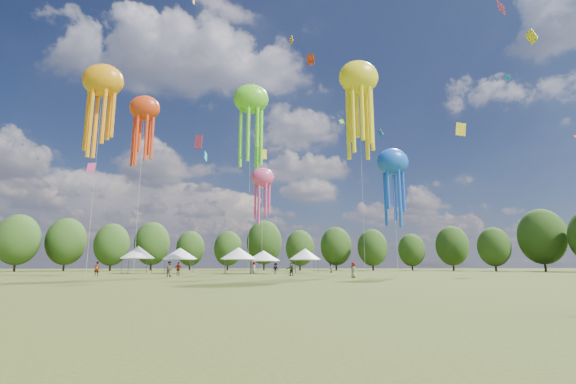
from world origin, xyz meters
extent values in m
plane|color=#384416|center=(0.00, 0.00, 0.00)|extent=(300.00, 300.00, 0.00)
imported|color=gray|center=(-9.15, 36.38, 0.86)|extent=(1.05, 0.98, 1.73)
imported|color=gray|center=(0.99, 58.01, 0.93)|extent=(0.81, 1.03, 1.85)
imported|color=gray|center=(14.42, 59.53, 0.80)|extent=(0.92, 0.98, 1.61)
imported|color=gray|center=(3.97, 49.71, 0.80)|extent=(1.17, 0.92, 1.60)
imported|color=gray|center=(-9.10, 42.60, 0.83)|extent=(1.06, 0.78, 1.67)
imported|color=gray|center=(5.04, 39.30, 0.80)|extent=(1.46, 1.30, 1.61)
imported|color=gray|center=(-18.35, 40.64, 0.88)|extent=(0.74, 0.76, 1.76)
imported|color=gray|center=(10.58, 31.05, 0.79)|extent=(0.57, 0.81, 1.57)
cylinder|color=#47474C|center=(-19.67, 55.41, 1.15)|extent=(0.08, 0.08, 2.30)
cylinder|color=#47474C|center=(-19.67, 59.15, 1.15)|extent=(0.08, 0.08, 2.30)
cylinder|color=#47474C|center=(-15.93, 55.41, 1.15)|extent=(0.08, 0.08, 2.30)
cylinder|color=#47474C|center=(-15.93, 59.15, 1.15)|extent=(0.08, 0.08, 2.30)
cube|color=white|center=(-17.80, 57.28, 2.35)|extent=(4.14, 4.14, 0.10)
cone|color=white|center=(-17.80, 57.28, 3.38)|extent=(5.38, 5.38, 1.97)
cylinder|color=#47474C|center=(-13.22, 55.73, 1.09)|extent=(0.08, 0.08, 2.17)
cylinder|color=#47474C|center=(-13.22, 59.75, 1.09)|extent=(0.08, 0.08, 2.17)
cylinder|color=#47474C|center=(-9.20, 55.73, 1.09)|extent=(0.08, 0.08, 2.17)
cylinder|color=#47474C|center=(-9.20, 59.75, 1.09)|extent=(0.08, 0.08, 2.17)
cube|color=white|center=(-11.21, 57.74, 2.22)|extent=(4.43, 4.43, 0.10)
cone|color=white|center=(-11.21, 57.74, 3.20)|extent=(5.76, 5.76, 1.86)
cylinder|color=#47474C|center=(-3.54, 49.87, 1.05)|extent=(0.08, 0.08, 2.10)
cylinder|color=#47474C|center=(-3.54, 53.76, 1.05)|extent=(0.08, 0.08, 2.10)
cylinder|color=#47474C|center=(0.34, 49.87, 1.05)|extent=(0.08, 0.08, 2.10)
cylinder|color=#47474C|center=(0.34, 53.76, 1.05)|extent=(0.08, 0.08, 2.10)
cube|color=white|center=(-1.60, 51.81, 2.15)|extent=(4.29, 4.29, 0.10)
cone|color=white|center=(-1.60, 51.81, 3.10)|extent=(5.57, 5.57, 1.80)
cylinder|color=#47474C|center=(0.41, 50.64, 0.93)|extent=(0.08, 0.08, 1.86)
cylinder|color=#47474C|center=(0.41, 54.31, 0.93)|extent=(0.08, 0.08, 1.86)
cylinder|color=#47474C|center=(4.09, 50.64, 0.93)|extent=(0.08, 0.08, 1.86)
cylinder|color=#47474C|center=(4.09, 54.31, 0.93)|extent=(0.08, 0.08, 1.86)
cube|color=white|center=(2.25, 52.48, 1.91)|extent=(4.08, 4.08, 0.10)
cone|color=white|center=(2.25, 52.48, 2.76)|extent=(5.30, 5.30, 1.60)
cylinder|color=#47474C|center=(7.56, 54.43, 1.07)|extent=(0.08, 0.08, 2.14)
cylinder|color=#47474C|center=(7.56, 58.12, 1.07)|extent=(0.08, 0.08, 2.14)
cylinder|color=#47474C|center=(11.26, 54.43, 1.07)|extent=(0.08, 0.08, 2.14)
cylinder|color=#47474C|center=(11.26, 58.12, 1.07)|extent=(0.08, 0.08, 2.14)
cube|color=white|center=(9.41, 56.28, 2.19)|extent=(4.10, 4.10, 0.10)
cone|color=white|center=(9.41, 56.28, 3.15)|extent=(5.33, 5.33, 1.83)
ellipsoid|color=red|center=(-12.76, 35.58, 19.51)|extent=(3.47, 2.43, 2.95)
cylinder|color=beige|center=(-12.76, 35.58, 9.76)|extent=(0.03, 0.03, 19.51)
ellipsoid|color=#64E325|center=(-0.17, 46.38, 25.93)|extent=(5.28, 3.70, 4.49)
cylinder|color=beige|center=(-0.17, 46.38, 12.96)|extent=(0.03, 0.03, 25.93)
ellipsoid|color=blue|center=(16.62, 34.05, 13.46)|extent=(3.77, 2.64, 3.20)
cylinder|color=beige|center=(16.62, 34.05, 6.73)|extent=(0.03, 0.03, 13.46)
ellipsoid|color=orange|center=(-18.68, 38.25, 23.92)|extent=(4.92, 3.44, 4.18)
cylinder|color=beige|center=(-18.68, 38.25, 11.96)|extent=(0.03, 0.03, 23.92)
ellipsoid|color=#EA4580|center=(1.09, 33.46, 11.02)|extent=(2.57, 1.80, 2.18)
cylinder|color=beige|center=(1.09, 33.46, 5.51)|extent=(0.03, 0.03, 11.02)
ellipsoid|color=yellow|center=(16.21, 45.12, 29.70)|extent=(6.15, 4.30, 5.23)
cylinder|color=beige|center=(16.21, 45.12, 14.85)|extent=(0.03, 0.03, 29.70)
cube|color=orange|center=(4.79, 36.82, 30.23)|extent=(0.41, 0.83, 1.04)
cube|color=yellow|center=(2.87, 68.44, 23.62)|extent=(1.45, 0.91, 2.08)
cube|color=#64E325|center=(15.42, 52.98, 25.45)|extent=(0.87, 0.45, 0.99)
cube|color=#19C8D6|center=(-6.03, 41.02, 15.36)|extent=(0.29, 1.23, 1.41)
cube|color=#EA4580|center=(21.88, 19.72, 24.26)|extent=(0.76, 1.43, 1.52)
cube|color=orange|center=(-10.91, 57.51, 49.54)|extent=(0.27, 1.02, 1.21)
cube|color=yellow|center=(31.39, 27.82, 27.02)|extent=(0.52, 1.37, 1.57)
cube|color=#EA4580|center=(-9.21, 59.48, 23.01)|extent=(1.68, 1.70, 2.79)
cube|color=red|center=(10.02, 52.32, 36.23)|extent=(1.26, 1.25, 1.86)
cube|color=yellow|center=(34.93, 49.66, 23.69)|extent=(1.90, 0.21, 2.36)
cube|color=blue|center=(24.59, 59.51, 25.85)|extent=(0.81, 1.37, 1.67)
cube|color=#19C8D6|center=(34.09, 36.03, 26.24)|extent=(0.60, 0.56, 0.86)
cube|color=#EA4580|center=(-26.95, 59.22, 17.71)|extent=(1.48, 0.72, 1.85)
cube|color=#6D31DB|center=(1.72, 52.55, 13.95)|extent=(0.92, 1.06, 1.36)
cylinder|color=#38281C|center=(-47.17, 78.19, 1.68)|extent=(0.44, 0.44, 3.36)
ellipsoid|color=#2A4818|center=(-47.17, 78.19, 6.51)|extent=(8.40, 8.40, 10.51)
cylinder|color=#38281C|center=(-40.68, 85.49, 1.71)|extent=(0.44, 0.44, 3.41)
ellipsoid|color=#2A4818|center=(-40.68, 85.49, 6.61)|extent=(8.53, 8.53, 10.66)
cylinder|color=#38281C|center=(-30.60, 85.02, 1.53)|extent=(0.44, 0.44, 3.07)
ellipsoid|color=#2A4818|center=(-30.60, 85.02, 5.94)|extent=(7.66, 7.66, 9.58)
cylinder|color=#38281C|center=(-23.51, 93.33, 1.72)|extent=(0.44, 0.44, 3.43)
ellipsoid|color=#2A4818|center=(-23.51, 93.33, 6.65)|extent=(8.58, 8.58, 10.73)
cylinder|color=#38281C|center=(-14.76, 98.96, 1.47)|extent=(0.44, 0.44, 2.95)
ellipsoid|color=#2A4818|center=(-14.76, 98.96, 5.71)|extent=(7.37, 7.37, 9.21)
cylinder|color=#38281C|center=(-4.70, 95.06, 1.45)|extent=(0.44, 0.44, 2.89)
ellipsoid|color=#2A4818|center=(-4.70, 95.06, 5.61)|extent=(7.23, 7.23, 9.04)
cylinder|color=#38281C|center=(4.91, 99.49, 1.92)|extent=(0.44, 0.44, 3.84)
ellipsoid|color=#2A4818|center=(4.91, 99.49, 7.44)|extent=(9.60, 9.60, 11.99)
cylinder|color=#38281C|center=(13.19, 88.44, 1.42)|extent=(0.44, 0.44, 2.84)
ellipsoid|color=#2A4818|center=(13.19, 88.44, 5.51)|extent=(7.11, 7.11, 8.89)
cylinder|color=#38281C|center=(22.93, 91.04, 1.58)|extent=(0.44, 0.44, 3.16)
ellipsoid|color=#2A4818|center=(22.93, 91.04, 6.13)|extent=(7.91, 7.91, 9.88)
cylinder|color=#38281C|center=(30.69, 85.29, 1.44)|extent=(0.44, 0.44, 2.88)
ellipsoid|color=#2A4818|center=(30.69, 85.29, 5.59)|extent=(7.21, 7.21, 9.01)
cylinder|color=#38281C|center=(41.52, 87.24, 1.31)|extent=(0.44, 0.44, 2.63)
ellipsoid|color=#2A4818|center=(41.52, 87.24, 5.09)|extent=(6.57, 6.57, 8.22)
cylinder|color=#38281C|center=(50.52, 83.73, 1.56)|extent=(0.44, 0.44, 3.13)
ellipsoid|color=#2A4818|center=(50.52, 83.73, 6.06)|extent=(7.81, 7.81, 9.77)
cylinder|color=#38281C|center=(53.64, 71.81, 1.36)|extent=(0.44, 0.44, 2.72)
ellipsoid|color=#2A4818|center=(53.64, 71.81, 5.27)|extent=(6.80, 6.80, 8.50)
cylinder|color=#38281C|center=(62.96, 68.92, 1.90)|extent=(0.44, 0.44, 3.81)
ellipsoid|color=#2A4818|center=(62.96, 68.92, 7.38)|extent=(9.52, 9.52, 11.90)
camera|label=1|loc=(-1.02, -10.43, 1.31)|focal=24.92mm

